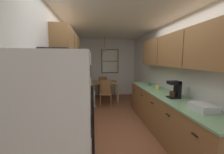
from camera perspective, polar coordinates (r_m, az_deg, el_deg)
name	(u,v)px	position (r m, az deg, el deg)	size (l,w,h in m)	color
ground_plane	(115,118)	(4.06, 1.34, -16.75)	(12.00, 12.00, 0.00)	brown
wall_left	(64,74)	(3.76, -19.35, 1.07)	(0.10, 9.00, 2.55)	silver
wall_right	(163,73)	(4.16, 20.12, 1.60)	(0.10, 9.00, 2.55)	silver
wall_back	(106,68)	(6.35, -2.32, 3.91)	(4.40, 0.10, 2.55)	silver
ceiling_slab	(116,23)	(3.82, 1.47, 21.45)	(4.40, 9.00, 0.08)	white
refrigerator	(60,133)	(1.71, -20.78, -20.73)	(0.72, 0.81, 1.74)	white
stove_range	(69,132)	(2.54, -17.24, -20.93)	(0.66, 0.62, 1.10)	silver
microwave_over_range	(58,60)	(2.27, -21.24, 6.66)	(0.39, 0.59, 0.33)	black
counter_left	(78,107)	(3.73, -13.93, -11.80)	(0.64, 1.97, 0.90)	olive
upper_cabinets_left	(70,50)	(3.50, -17.09, 10.73)	(0.33, 2.05, 0.75)	olive
counter_right	(165,113)	(3.45, 20.88, -13.69)	(0.64, 3.30, 0.90)	olive
upper_cabinets_right	(175,50)	(3.26, 24.65, 9.95)	(0.33, 2.98, 0.69)	olive
dining_table	(105,85)	(5.57, -2.89, -3.15)	(0.97, 0.84, 0.76)	#A87F51
dining_chair_near	(106,92)	(4.99, -2.66, -6.07)	(0.43, 0.43, 0.90)	olive
dining_chair_far	(102,85)	(6.21, -3.97, -3.39)	(0.42, 0.42, 0.90)	olive
pendant_light	(105,50)	(5.49, -2.99, 11.26)	(0.32, 0.32, 0.57)	black
back_window	(110,61)	(6.28, -0.84, 6.54)	(0.77, 0.05, 1.07)	brown
trash_bin	(91,99)	(4.91, -8.78, -8.96)	(0.31, 0.31, 0.57)	silver
storage_canister	(73,93)	(2.93, -15.73, -6.30)	(0.12, 0.12, 0.17)	#D84C19
dish_towel	(91,125)	(2.63, -8.60, -18.92)	(0.02, 0.16, 0.24)	white
coffee_maker	(175,89)	(3.00, 24.63, -4.58)	(0.22, 0.18, 0.34)	black
mug_by_coffeemaker	(157,87)	(3.68, 18.23, -4.12)	(0.12, 0.08, 0.10)	#E5CC4C
mug_spare	(149,84)	(4.12, 15.09, -2.83)	(0.13, 0.09, 0.10)	#3F7F4C
dish_rack	(203,107)	(2.52, 33.40, -10.33)	(0.28, 0.34, 0.10)	silver
table_serving_bowl	(103,81)	(5.54, -3.70, -1.72)	(0.17, 0.17, 0.06)	#4C7299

